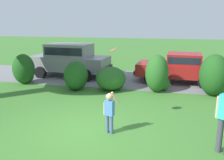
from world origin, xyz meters
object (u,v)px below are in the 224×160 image
object	(u,v)px
parked_sedan	(179,67)
child_thrower	(109,110)
frisbee	(113,50)
parked_suv	(70,58)

from	to	relation	value
parked_sedan	child_thrower	world-z (taller)	parked_sedan
frisbee	child_thrower	bearing A→B (deg)	-85.77
child_thrower	frisbee	world-z (taller)	frisbee
parked_sedan	parked_suv	bearing A→B (deg)	179.86
parked_sedan	child_thrower	xyz separation A→B (m)	(-2.16, -6.71, -0.13)
parked_suv	parked_sedan	bearing A→B (deg)	-0.14
parked_sedan	parked_suv	world-z (taller)	parked_suv
parked_sedan	parked_suv	xyz separation A→B (m)	(-6.19, 0.01, 0.23)
parked_suv	frisbee	world-z (taller)	frisbee
parked_sedan	frisbee	distance (m)	6.57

